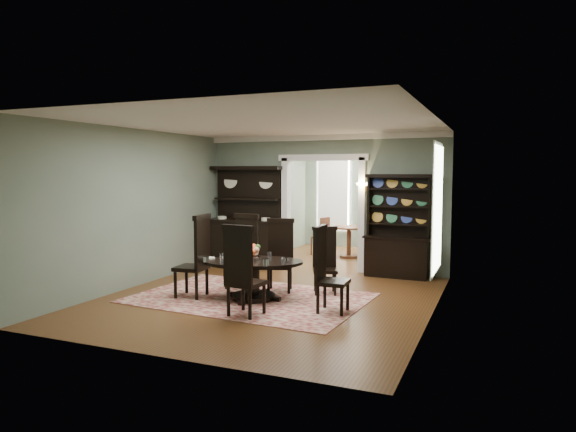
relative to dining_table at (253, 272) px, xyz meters
name	(u,v)px	position (x,y,z in m)	size (l,w,h in m)	color
room	(268,208)	(0.21, 0.15, 1.11)	(5.51, 6.01, 3.01)	brown
parlor	(353,197)	(0.21, 5.64, 1.05)	(3.51, 3.50, 3.01)	brown
doorway_trim	(323,197)	(0.21, 3.11, 1.15)	(2.08, 0.25, 2.57)	white
right_window	(437,207)	(2.90, 1.04, 1.13)	(0.15, 1.47, 2.12)	white
wall_sconce	(363,186)	(1.16, 2.95, 1.42)	(0.27, 0.21, 0.21)	#B96F31
rug	(250,298)	(-0.09, 0.05, -0.46)	(3.90, 2.61, 0.01)	maroon
dining_table	(253,272)	(0.00, 0.00, 0.00)	(1.98, 1.98, 0.67)	black
centerpiece	(252,256)	(-0.05, 0.04, 0.28)	(1.61, 1.03, 0.26)	silver
chair_far_left	(244,249)	(-0.57, 0.75, 0.26)	(0.56, 0.54, 1.40)	black
chair_far_mid	(280,253)	(0.16, 0.80, 0.23)	(0.61, 0.59, 1.33)	black
chair_far_right	(325,258)	(0.98, 0.93, 0.16)	(0.57, 0.56, 1.20)	black
chair_end_left	(197,254)	(-0.95, -0.25, 0.30)	(0.56, 0.59, 1.46)	black
chair_end_right	(326,267)	(1.40, -0.27, 0.24)	(0.49, 0.52, 1.36)	black
chair_near	(242,269)	(0.33, -1.05, 0.27)	(0.58, 0.55, 1.41)	black
sideboard	(245,231)	(-1.61, 2.84, 0.34)	(1.77, 0.65, 2.32)	black
welsh_dresser	(398,240)	(1.93, 2.87, 0.31)	(1.38, 0.54, 2.14)	black
parlor_table	(349,237)	(0.34, 4.80, 0.05)	(0.86, 0.86, 0.79)	brown
parlor_chair_left	(321,235)	(-0.43, 4.87, 0.07)	(0.47, 0.46, 1.00)	brown
parlor_chair_right	(366,237)	(0.75, 4.89, 0.06)	(0.44, 0.42, 0.99)	brown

